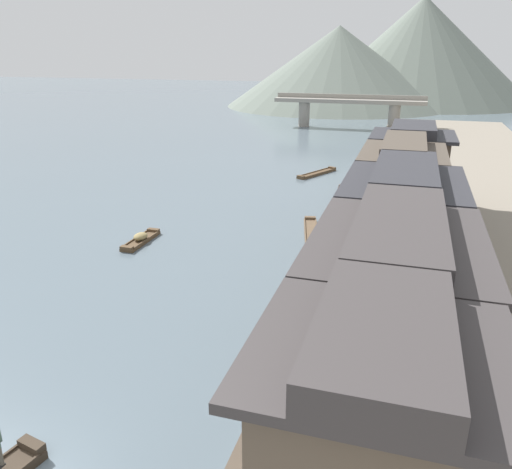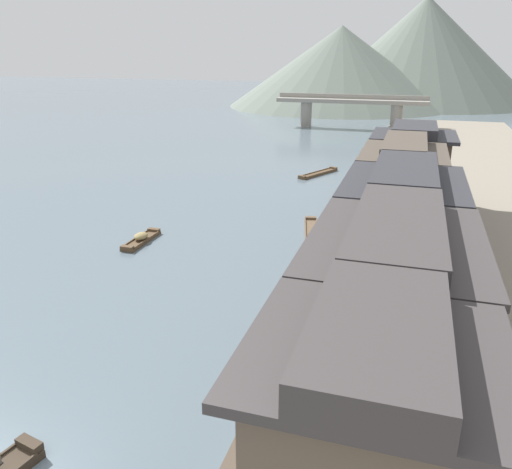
# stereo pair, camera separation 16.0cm
# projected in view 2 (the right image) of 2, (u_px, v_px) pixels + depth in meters

# --- Properties ---
(riverbank_right) EXTENTS (18.00, 110.00, 0.66)m
(riverbank_right) POSITION_uv_depth(u_px,v_px,m) (476.00, 218.00, 37.19)
(riverbank_right) COLOR gray
(riverbank_right) RESTS_ON ground
(boat_moored_nearest) EXTENTS (3.21, 5.49, 0.34)m
(boat_moored_nearest) POSITION_uv_depth(u_px,v_px,m) (318.00, 173.00, 51.50)
(boat_moored_nearest) COLOR brown
(boat_moored_nearest) RESTS_ON ground
(boat_moored_second) EXTENTS (0.93, 3.84, 0.64)m
(boat_moored_second) POSITION_uv_depth(u_px,v_px,m) (141.00, 239.00, 33.30)
(boat_moored_second) COLOR brown
(boat_moored_second) RESTS_ON ground
(boat_moored_third) EXTENTS (1.42, 3.94, 0.75)m
(boat_moored_third) POSITION_uv_depth(u_px,v_px,m) (344.00, 192.00, 44.15)
(boat_moored_third) COLOR #423328
(boat_moored_third) RESTS_ON ground
(boat_moored_far) EXTENTS (2.11, 5.74, 0.37)m
(boat_moored_far) POSITION_uv_depth(u_px,v_px,m) (311.00, 232.00, 34.83)
(boat_moored_far) COLOR brown
(boat_moored_far) RESTS_ON ground
(house_waterfront_nearest) EXTENTS (5.79, 5.45, 6.14)m
(house_waterfront_nearest) POSITION_uv_depth(u_px,v_px,m) (368.00, 441.00, 11.30)
(house_waterfront_nearest) COLOR brown
(house_waterfront_nearest) RESTS_ON riverbank_right
(house_waterfront_second) EXTENTS (5.94, 8.19, 6.14)m
(house_waterfront_second) POSITION_uv_depth(u_px,v_px,m) (390.00, 303.00, 17.50)
(house_waterfront_second) COLOR brown
(house_waterfront_second) RESTS_ON riverbank_right
(house_waterfront_tall) EXTENTS (5.89, 7.79, 6.14)m
(house_waterfront_tall) POSITION_uv_depth(u_px,v_px,m) (400.00, 228.00, 24.86)
(house_waterfront_tall) COLOR #75604C
(house_waterfront_tall) RESTS_ON riverbank_right
(house_waterfront_narrow) EXTENTS (5.35, 7.57, 6.14)m
(house_waterfront_narrow) POSITION_uv_depth(u_px,v_px,m) (400.00, 190.00, 31.70)
(house_waterfront_narrow) COLOR #75604C
(house_waterfront_narrow) RESTS_ON riverbank_right
(house_waterfront_far) EXTENTS (6.26, 5.99, 6.14)m
(house_waterfront_far) POSITION_uv_depth(u_px,v_px,m) (411.00, 167.00, 38.00)
(house_waterfront_far) COLOR brown
(house_waterfront_far) RESTS_ON riverbank_right
(stone_bridge) EXTENTS (23.98, 2.40, 5.26)m
(stone_bridge) POSITION_uv_depth(u_px,v_px,m) (351.00, 107.00, 81.20)
(stone_bridge) COLOR gray
(stone_bridge) RESTS_ON ground
(hill_far_west) EXTENTS (53.14, 53.14, 23.75)m
(hill_far_west) POSITION_uv_depth(u_px,v_px,m) (423.00, 50.00, 120.04)
(hill_far_west) COLOR slate
(hill_far_west) RESTS_ON ground
(hill_far_centre) EXTENTS (37.86, 37.86, 16.24)m
(hill_far_centre) POSITION_uv_depth(u_px,v_px,m) (344.00, 68.00, 118.64)
(hill_far_centre) COLOR slate
(hill_far_centre) RESTS_ON ground
(hill_far_east) EXTENTS (49.47, 49.47, 17.05)m
(hill_far_east) POSITION_uv_depth(u_px,v_px,m) (340.00, 67.00, 112.68)
(hill_far_east) COLOR slate
(hill_far_east) RESTS_ON ground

